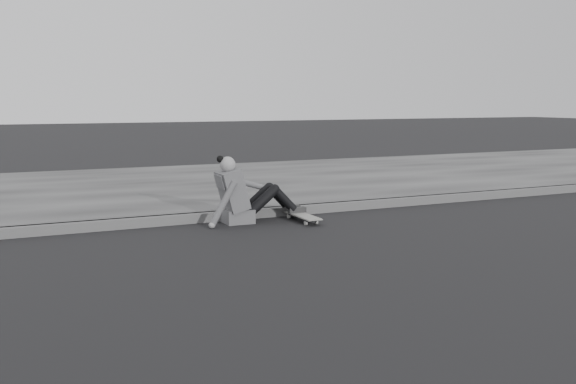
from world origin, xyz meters
The scene contains 5 objects.
ground centered at (0.00, 0.00, 0.00)m, with size 80.00×80.00×0.00m, color black.
curb centered at (0.00, 2.58, 0.06)m, with size 24.00×0.16×0.12m, color #4F4F4F.
sidewalk centered at (0.00, 5.60, 0.06)m, with size 24.00×6.00×0.12m, color #3E3E3E.
skateboard centered at (-2.29, 2.09, 0.07)m, with size 0.20×0.78×0.09m.
seated_woman centered at (-3.03, 2.33, 0.36)m, with size 1.38×0.46×0.88m.
Camera 1 is at (-5.87, -5.32, 1.57)m, focal length 40.00 mm.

